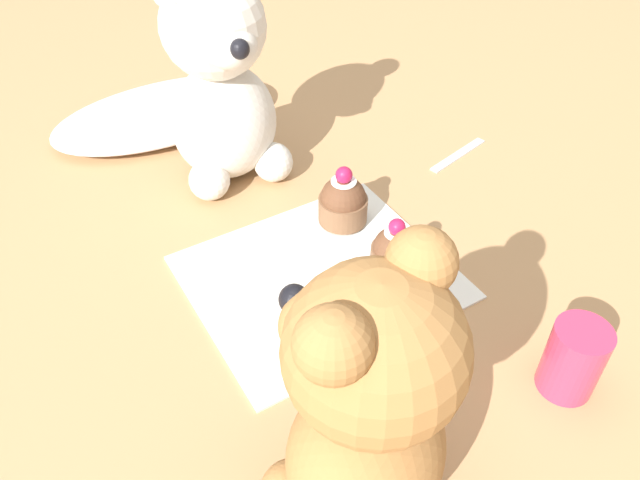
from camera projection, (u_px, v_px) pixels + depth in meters
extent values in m
plane|color=tan|center=(320.00, 278.00, 0.68)|extent=(4.00, 4.00, 0.00)
cube|color=silver|center=(320.00, 276.00, 0.68)|extent=(0.27, 0.23, 0.01)
ellipsoid|color=silver|center=(165.00, 112.00, 0.92)|extent=(0.33, 0.18, 0.03)
ellipsoid|color=silver|center=(227.00, 121.00, 0.79)|extent=(0.14, 0.13, 0.15)
sphere|color=silver|center=(216.00, 25.00, 0.70)|extent=(0.12, 0.12, 0.12)
ellipsoid|color=silver|center=(231.00, 48.00, 0.68)|extent=(0.06, 0.06, 0.05)
sphere|color=black|center=(238.00, 49.00, 0.66)|extent=(0.02, 0.02, 0.02)
sphere|color=silver|center=(209.00, 180.00, 0.78)|extent=(0.05, 0.05, 0.05)
sphere|color=silver|center=(273.00, 162.00, 0.81)|extent=(0.05, 0.05, 0.05)
ellipsoid|color=#A3703D|center=(366.00, 453.00, 0.45)|extent=(0.15, 0.14, 0.14)
sphere|color=#A3703D|center=(375.00, 352.00, 0.37)|extent=(0.12, 0.12, 0.12)
ellipsoid|color=#A3703D|center=(318.00, 322.00, 0.40)|extent=(0.07, 0.06, 0.04)
sphere|color=black|center=(294.00, 299.00, 0.41)|extent=(0.02, 0.02, 0.02)
sphere|color=#A3703D|center=(421.00, 262.00, 0.37)|extent=(0.04, 0.04, 0.04)
sphere|color=#A3703D|center=(333.00, 345.00, 0.32)|extent=(0.04, 0.04, 0.04)
sphere|color=#A3703D|center=(356.00, 420.00, 0.52)|extent=(0.05, 0.05, 0.05)
cylinder|color=brown|center=(343.00, 209.00, 0.74)|extent=(0.06, 0.06, 0.03)
sphere|color=brown|center=(343.00, 198.00, 0.73)|extent=(0.05, 0.05, 0.05)
cylinder|color=white|center=(344.00, 181.00, 0.71)|extent=(0.03, 0.03, 0.00)
sphere|color=#B71947|center=(344.00, 175.00, 0.71)|extent=(0.02, 0.02, 0.02)
cylinder|color=silver|center=(392.00, 274.00, 0.68)|extent=(0.10, 0.10, 0.01)
cylinder|color=brown|center=(393.00, 261.00, 0.66)|extent=(0.05, 0.05, 0.04)
sphere|color=brown|center=(395.00, 248.00, 0.65)|extent=(0.05, 0.05, 0.05)
cylinder|color=white|center=(396.00, 233.00, 0.64)|extent=(0.03, 0.03, 0.00)
sphere|color=#B71947|center=(397.00, 227.00, 0.63)|extent=(0.02, 0.02, 0.02)
cylinder|color=#DB3356|center=(573.00, 359.00, 0.56)|extent=(0.05, 0.05, 0.08)
cube|color=silver|center=(458.00, 154.00, 0.86)|extent=(0.11, 0.04, 0.01)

